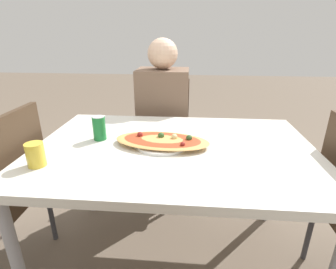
% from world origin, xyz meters
% --- Properties ---
extents(ground_plane, '(14.00, 14.00, 0.00)m').
position_xyz_m(ground_plane, '(0.00, 0.00, 0.00)').
color(ground_plane, '#6B5B4C').
extents(dining_table, '(1.38, 0.94, 0.74)m').
position_xyz_m(dining_table, '(0.00, 0.00, 0.67)').
color(dining_table, silver).
rests_on(dining_table, ground_plane).
extents(chair_far_seated, '(0.40, 0.40, 0.92)m').
position_xyz_m(chair_far_seated, '(-0.13, 0.80, 0.51)').
color(chair_far_seated, '#3F2D1E').
rests_on(chair_far_seated, ground_plane).
extents(chair_side_left, '(0.40, 0.40, 0.92)m').
position_xyz_m(chair_side_left, '(-0.87, -0.07, 0.51)').
color(chair_side_left, '#3F2D1E').
rests_on(chair_side_left, ground_plane).
extents(person_seated, '(0.37, 0.30, 1.23)m').
position_xyz_m(person_seated, '(-0.13, 0.69, 0.72)').
color(person_seated, '#2D2D38').
rests_on(person_seated, ground_plane).
extents(pizza_main, '(0.49, 0.29, 0.06)m').
position_xyz_m(pizza_main, '(-0.06, 0.01, 0.76)').
color(pizza_main, white).
rests_on(pizza_main, dining_table).
extents(soda_can, '(0.07, 0.07, 0.12)m').
position_xyz_m(soda_can, '(-0.39, 0.06, 0.80)').
color(soda_can, '#197233').
rests_on(soda_can, dining_table).
extents(drink_glass, '(0.07, 0.07, 0.10)m').
position_xyz_m(drink_glass, '(-0.56, -0.25, 0.79)').
color(drink_glass, gold).
rests_on(drink_glass, dining_table).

